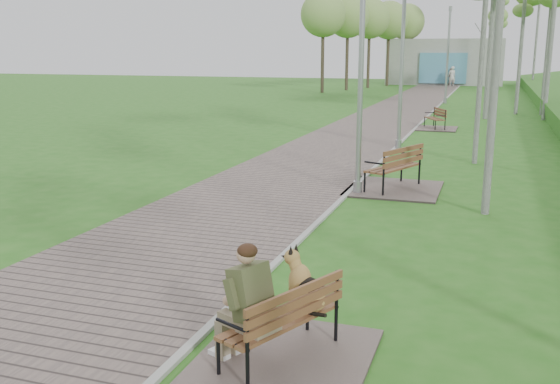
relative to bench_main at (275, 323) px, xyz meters
The scene contains 13 objects.
ground 3.15m from the bench_main, 107.14° to the left, with size 120.00×120.00×0.00m, color #276519.
walkway 24.64m from the bench_main, 96.23° to the left, with size 3.50×67.00×0.04m, color #62534F.
kerb 24.51m from the bench_main, 92.15° to the left, with size 0.10×67.00×0.05m, color #999993.
building_north 54.04m from the bench_main, 92.57° to the left, with size 10.00×5.20×4.00m.
bench_main is the anchor object (origin of this frame).
bench_second 8.19m from the bench_main, 90.67° to the left, with size 1.97×2.19×1.21m.
bench_third 19.62m from the bench_main, 90.63° to the left, with size 1.63×1.81×1.00m.
lamp_post_near 7.79m from the bench_main, 95.64° to the left, with size 0.19×0.19×4.81m.
lamp_post_second 14.19m from the bench_main, 93.33° to the left, with size 0.19×0.19×5.04m.
lamp_post_third 32.32m from the bench_main, 91.32° to the left, with size 0.21×0.21×5.43m.
pedestrian_near 50.35m from the bench_main, 91.76° to the left, with size 0.62×0.41×1.71m, color silver.
pedestrian_far 51.02m from the bench_main, 91.94° to the left, with size 0.74×0.57×1.52m, color gray.
birch_distant_a 43.94m from the bench_main, 88.72° to the left, with size 2.25×2.25×7.53m.
Camera 1 is at (2.78, -8.31, 3.00)m, focal length 40.00 mm.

